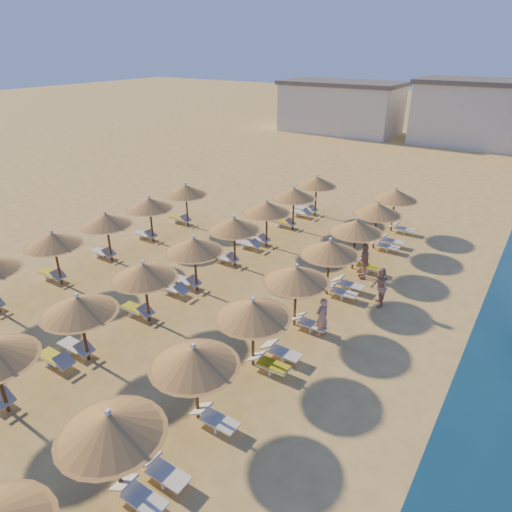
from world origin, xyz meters
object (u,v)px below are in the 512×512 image
Objects in this scene: parasol_row_west at (170,258)px; beachgoer_c at (364,261)px; parasol_row_east at (276,292)px; beachgoer_a at (322,317)px; beachgoer_b at (379,287)px.

parasol_row_west reaches higher than beachgoer_c.
parasol_row_west is 16.87× the size of beachgoer_c.
parasol_row_west is (-5.50, 0.00, 0.00)m from parasol_row_east.
parasol_row_east is at bearing -41.34° from beachgoer_c.
beachgoer_c is 5.91m from beachgoer_a.
parasol_row_west is 9.88m from beachgoer_c.
parasol_row_west is at bearing -82.26° from beachgoer_b.
parasol_row_east is 18.07× the size of beachgoer_a.
beachgoer_b is (2.46, 5.14, -1.44)m from parasol_row_east.
beachgoer_b is 1.09× the size of beachgoer_a.
parasol_row_west is 16.64× the size of beachgoer_b.
parasol_row_east is 16.64× the size of beachgoer_b.
parasol_row_west reaches higher than beachgoer_a.
parasol_row_west is 18.07× the size of beachgoer_a.
parasol_row_east is at bearing -16.40° from beachgoer_a.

